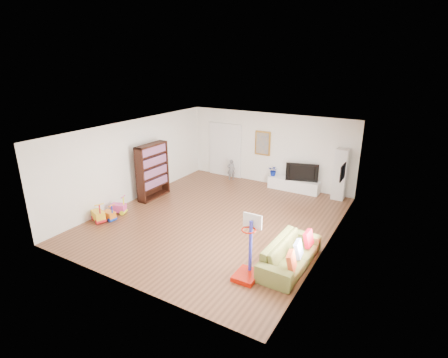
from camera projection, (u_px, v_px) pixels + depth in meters
The scene contains 25 objects.
floor at pixel (217, 219), 10.52m from camera, with size 6.50×7.50×0.00m, color brown.
ceiling at pixel (217, 130), 9.64m from camera, with size 6.50×7.50×0.00m, color white.
wall_back at pixel (269, 149), 13.13m from camera, with size 6.50×0.00×2.70m, color white.
wall_front at pixel (120, 228), 7.02m from camera, with size 6.50×0.00×2.70m, color white.
wall_left at pixel (134, 161), 11.63m from camera, with size 0.00×7.50×2.70m, color silver.
wall_right at pixel (330, 198), 8.52m from camera, with size 0.00×7.50×2.70m, color silver.
navy_accent at pixel (345, 164), 9.50m from camera, with size 0.01×3.20×1.70m, color black.
olive_wainscot at pixel (339, 209), 9.95m from camera, with size 0.01×3.20×1.00m, color brown.
doorway at pixel (225, 151), 14.11m from camera, with size 1.45×0.06×2.10m, color white.
painting_back at pixel (263, 143), 13.15m from camera, with size 0.62×0.06×0.92m, color gold.
artwork_right at pixel (343, 172), 9.80m from camera, with size 0.04×0.56×0.46m, color #7F3F8C.
media_console at pixel (294, 185), 12.72m from camera, with size 1.87×0.47×0.44m, color white.
tall_cabinet at pixel (340, 174), 11.77m from camera, with size 0.41×0.41×1.76m, color silver.
bookshelf at pixel (153, 171), 11.87m from camera, with size 0.34×1.29×1.89m, color black.
sofa at pixel (290, 254), 8.05m from camera, with size 2.09×0.82×0.61m, color olive.
basketball_hoop at pixel (247, 249), 7.45m from camera, with size 0.50×0.61×1.46m, color #AE1203.
ride_on_yellow at pixel (98, 212), 10.25m from camera, with size 0.46×0.29×0.62m, color yellow.
ride_on_orange at pixel (109, 212), 10.35m from camera, with size 0.39×0.24×0.52m, color orange.
ride_on_pink at pixel (118, 205), 10.79m from camera, with size 0.44×0.27×0.58m, color #D54091.
child at pixel (231, 170), 13.77m from camera, with size 0.30×0.20×0.83m, color slate.
tv at pixel (302, 172), 12.43m from camera, with size 1.14×0.15×0.65m, color black.
vase_plant at pixel (274, 171), 12.96m from camera, with size 0.36×0.31×0.40m, color #091E93.
pillow_left at pixel (291, 262), 7.42m from camera, with size 0.10×0.40×0.40m, color #D34E25.
pillow_center at pixel (298, 249), 7.91m from camera, with size 0.10×0.37×0.37m, color white.
pillow_right at pixel (308, 239), 8.37m from camera, with size 0.10×0.38×0.38m, color #AE081C.
Camera 1 is at (5.01, -8.13, 4.57)m, focal length 28.00 mm.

